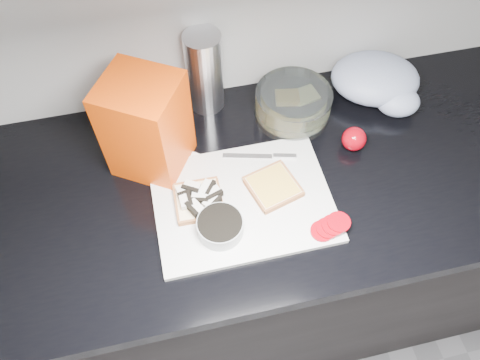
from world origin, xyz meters
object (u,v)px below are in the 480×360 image
bread_bag (147,126)px  cutting_board (243,201)px  steel_canister (205,72)px  glass_bowl (293,104)px

bread_bag → cutting_board: bearing=-10.9°
cutting_board → bread_bag: bearing=137.4°
steel_canister → bread_bag: bearing=-135.3°
glass_bowl → steel_canister: steel_canister is taller
bread_bag → steel_canister: bread_bag is taller
glass_bowl → steel_canister: (-0.21, 0.09, 0.07)m
glass_bowl → bread_bag: size_ratio=0.77×
cutting_board → bread_bag: size_ratio=1.60×
cutting_board → steel_canister: 0.34m
bread_bag → glass_bowl: bearing=41.9°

